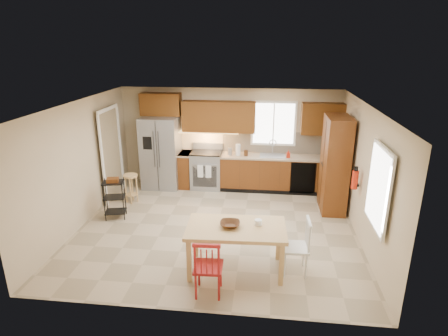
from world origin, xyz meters
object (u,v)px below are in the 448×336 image
range_stove (207,170)px  fire_extinguisher (355,180)px  refrigerator (161,153)px  utility_cart (115,199)px  table_jar (258,224)px  chair_red (208,266)px  soap_bottle (288,154)px  bar_stool (131,188)px  chair_white (295,246)px  table_bowl (230,227)px  dining_table (236,249)px  pantry (335,165)px

range_stove → fire_extinguisher: fire_extinguisher is taller
refrigerator → utility_cart: 2.03m
fire_extinguisher → table_jar: 2.31m
refrigerator → chair_red: (1.86, -4.18, -0.45)m
chair_red → soap_bottle: bearing=70.0°
refrigerator → bar_stool: refrigerator is taller
table_jar → chair_white: bearing=-4.6°
table_bowl → table_jar: size_ratio=2.34×
table_jar → table_bowl: bearing=-167.5°
chair_red → bar_stool: chair_red is taller
chair_white → utility_cart: size_ratio=1.09×
chair_white → soap_bottle: bearing=-2.7°
fire_extinguisher → table_bowl: bearing=-145.1°
refrigerator → table_jar: 4.27m
dining_table → fire_extinguisher: bearing=33.8°
dining_table → bar_stool: 3.61m
fire_extinguisher → chair_red: 3.37m
chair_red → utility_cart: 3.28m
utility_cart → dining_table: bearing=-44.3°
chair_red → chair_white: bearing=25.9°
soap_bottle → bar_stool: (-3.62, -1.05, -0.66)m
chair_red → pantry: bearing=52.7°
chair_white → bar_stool: 4.33m
table_bowl → refrigerator: bearing=120.9°
utility_cart → table_jar: bearing=-39.9°
refrigerator → range_stove: (1.15, 0.06, -0.45)m
pantry → dining_table: 3.30m
soap_bottle → dining_table: size_ratio=0.12×
soap_bottle → utility_cart: soap_bottle is taller
pantry → chair_white: 2.79m
soap_bottle → dining_table: 3.68m
refrigerator → fire_extinguisher: 4.76m
pantry → table_bowl: (-2.02, -2.60, -0.27)m
fire_extinguisher → chair_white: size_ratio=0.39×
chair_white → table_bowl: chair_white is taller
pantry → table_jar: pantry is taller
range_stove → dining_table: 3.74m
fire_extinguisher → bar_stool: (-4.77, 0.90, -0.76)m
dining_table → bar_stool: (-2.65, 2.45, -0.05)m
fire_extinguisher → bar_stool: 4.91m
refrigerator → pantry: pantry is taller
table_bowl → dining_table: bearing=0.0°
table_bowl → bar_stool: (-2.55, 2.45, -0.44)m
dining_table → bar_stool: size_ratio=2.33×
range_stove → utility_cart: range_stove is taller
chair_white → table_jar: 0.70m
chair_red → utility_cart: bearing=133.7°
table_bowl → utility_cart: bearing=148.1°
fire_extinguisher → dining_table: bearing=-143.8°
fire_extinguisher → table_bowl: size_ratio=1.12×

